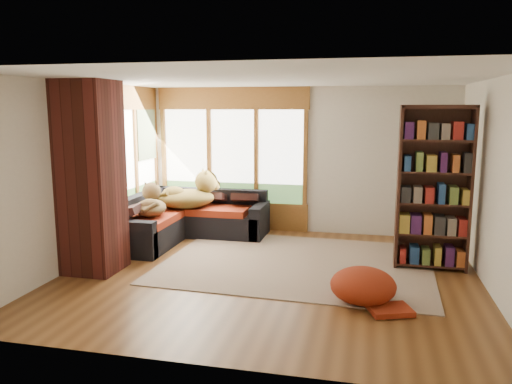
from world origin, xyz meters
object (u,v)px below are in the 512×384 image
at_px(sectional_sofa, 180,219).
at_px(dog_brindle, 151,200).
at_px(area_rug, 297,263).
at_px(pouf, 363,284).
at_px(bookshelf, 434,189).
at_px(dog_tan, 191,191).
at_px(brick_chimney, 91,178).

distance_m(sectional_sofa, dog_brindle, 0.87).
height_order(area_rug, pouf, pouf).
bearing_deg(bookshelf, dog_tan, 167.10).
distance_m(bookshelf, dog_brindle, 4.32).
relative_size(area_rug, dog_tan, 3.26).
xyz_separation_m(dog_tan, dog_brindle, (-0.44, -0.68, -0.07)).
relative_size(brick_chimney, pouf, 3.42).
xyz_separation_m(pouf, dog_tan, (-2.97, 2.38, 0.60)).
bearing_deg(area_rug, dog_brindle, 170.42).
height_order(bookshelf, dog_brindle, bookshelf).
bearing_deg(dog_brindle, pouf, -138.17).
bearing_deg(dog_brindle, sectional_sofa, -37.52).
bearing_deg(dog_tan, sectional_sofa, 138.94).
relative_size(pouf, dog_brindle, 0.85).
bearing_deg(dog_tan, pouf, -71.22).
height_order(brick_chimney, bookshelf, brick_chimney).
xyz_separation_m(pouf, dog_brindle, (-3.40, 1.70, 0.54)).
distance_m(brick_chimney, area_rug, 3.12).
bearing_deg(dog_tan, brick_chimney, -141.10).
bearing_deg(bookshelf, sectional_sofa, 167.34).
height_order(sectional_sofa, pouf, sectional_sofa).
height_order(pouf, dog_brindle, dog_brindle).
relative_size(brick_chimney, dog_brindle, 2.90).
bearing_deg(bookshelf, brick_chimney, -166.04).
height_order(brick_chimney, dog_tan, brick_chimney).
relative_size(sectional_sofa, pouf, 2.90).
bearing_deg(pouf, sectional_sofa, 142.90).
distance_m(pouf, dog_brindle, 3.84).
xyz_separation_m(brick_chimney, bookshelf, (4.54, 1.13, -0.16)).
height_order(pouf, dog_tan, dog_tan).
xyz_separation_m(sectional_sofa, bookshelf, (4.09, -0.92, 0.83)).
bearing_deg(brick_chimney, dog_brindle, 79.72).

